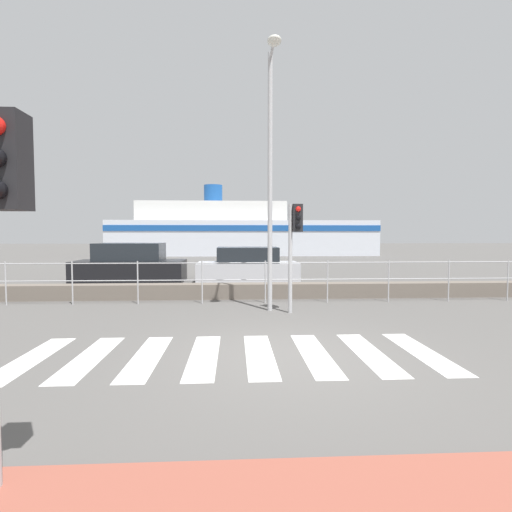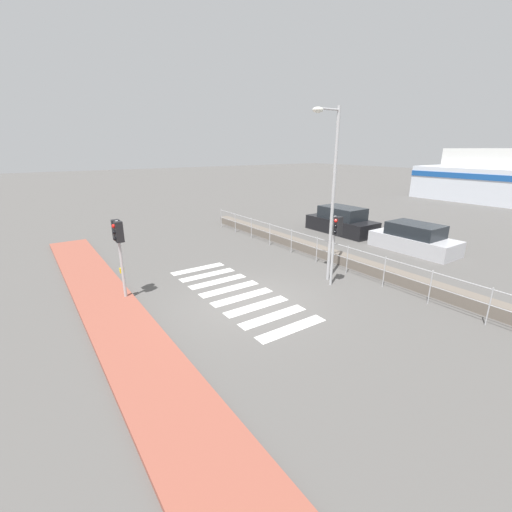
% 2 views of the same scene
% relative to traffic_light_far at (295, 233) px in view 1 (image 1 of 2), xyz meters
% --- Properties ---
extents(ground_plane, '(160.00, 160.00, 0.00)m').
position_rel_traffic_light_far_xyz_m(ground_plane, '(-0.61, -3.41, -1.98)').
color(ground_plane, '#565451').
extents(crosswalk, '(6.75, 2.40, 0.01)m').
position_rel_traffic_light_far_xyz_m(crosswalk, '(-1.54, -3.41, -1.98)').
color(crosswalk, silver).
rests_on(crosswalk, ground_plane).
extents(seawall, '(23.87, 0.55, 0.45)m').
position_rel_traffic_light_far_xyz_m(seawall, '(-0.61, 2.36, -1.76)').
color(seawall, '#6B6056').
rests_on(seawall, ground_plane).
extents(harbor_fence, '(21.52, 0.04, 1.21)m').
position_rel_traffic_light_far_xyz_m(harbor_fence, '(-0.61, 1.48, -1.19)').
color(harbor_fence, '#B2B2B5').
rests_on(harbor_fence, ground_plane).
extents(traffic_light_far, '(0.34, 0.32, 2.70)m').
position_rel_traffic_light_far_xyz_m(traffic_light_far, '(0.00, 0.00, 0.00)').
color(traffic_light_far, '#B2B2B5').
rests_on(traffic_light_far, ground_plane).
extents(streetlamp, '(0.32, 1.28, 6.47)m').
position_rel_traffic_light_far_xyz_m(streetlamp, '(-0.58, 0.12, 2.01)').
color(streetlamp, '#B2B2B5').
rests_on(streetlamp, ground_plane).
extents(ferry_boat, '(24.61, 8.79, 6.80)m').
position_rel_traffic_light_far_xyz_m(ferry_boat, '(-1.21, 30.01, 0.15)').
color(ferry_boat, silver).
rests_on(ferry_boat, ground_plane).
extents(parked_car_black, '(4.43, 1.90, 1.60)m').
position_rel_traffic_light_far_xyz_m(parked_car_black, '(-5.79, 6.91, -1.30)').
color(parked_car_black, black).
rests_on(parked_car_black, ground_plane).
extents(parked_car_silver, '(4.20, 1.87, 1.42)m').
position_rel_traffic_light_far_xyz_m(parked_car_silver, '(-0.93, 6.91, -1.38)').
color(parked_car_silver, '#BCBCC1').
rests_on(parked_car_silver, ground_plane).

